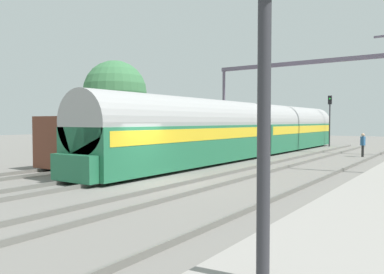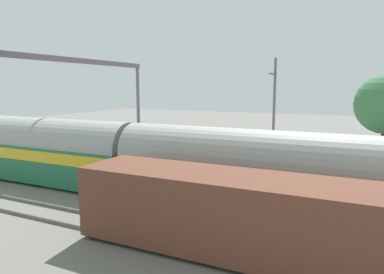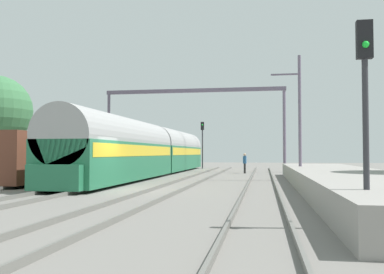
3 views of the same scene
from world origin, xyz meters
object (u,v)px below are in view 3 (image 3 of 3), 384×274
object	(u,v)px
person_crossing	(245,161)
railway_signal_far	(202,139)
passenger_train	(154,150)
railway_signal_near	(365,94)
freight_car	(55,157)
catenary_gantry	(194,109)

from	to	relation	value
person_crossing	railway_signal_far	world-z (taller)	railway_signal_far
passenger_train	railway_signal_far	distance (m)	14.45
passenger_train	railway_signal_near	xyz separation A→B (m)	(11.02, -22.72, 1.14)
freight_car	person_crossing	distance (m)	16.36
passenger_train	railway_signal_far	size ratio (longest dim) A/B	6.27
railway_signal_far	passenger_train	bearing A→B (deg)	-97.66
freight_car	passenger_train	bearing A→B (deg)	61.93
passenger_train	railway_signal_near	bearing A→B (deg)	-64.12
railway_signal_far	person_crossing	bearing A→B (deg)	-63.86
freight_car	person_crossing	size ratio (longest dim) A/B	7.51
passenger_train	freight_car	bearing A→B (deg)	-118.07
passenger_train	catenary_gantry	size ratio (longest dim) A/B	1.90
person_crossing	railway_signal_near	xyz separation A→B (m)	(3.94, -26.46, 2.09)
person_crossing	catenary_gantry	distance (m)	7.57
railway_signal_near	catenary_gantry	xyz separation A→B (m)	(-8.88, 29.42, 2.83)
freight_car	person_crossing	xyz separation A→B (m)	(11.36, 11.77, -0.44)
person_crossing	railway_signal_far	distance (m)	11.94
passenger_train	catenary_gantry	bearing A→B (deg)	72.28
freight_car	railway_signal_far	xyz separation A→B (m)	(6.20, 22.28, 1.88)
passenger_train	person_crossing	size ratio (longest dim) A/B	18.99
railway_signal_far	catenary_gantry	xyz separation A→B (m)	(0.22, -7.55, 2.60)
railway_signal_far	railway_signal_near	bearing A→B (deg)	-76.17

